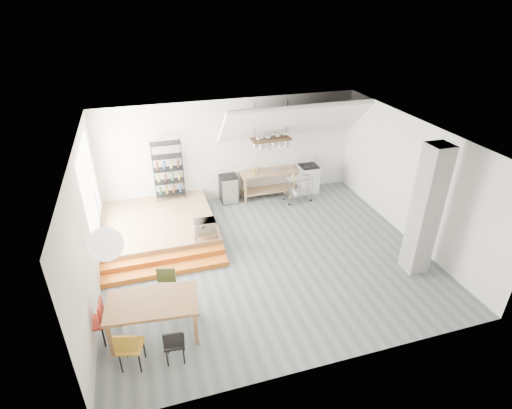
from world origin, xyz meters
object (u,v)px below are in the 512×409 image
object	(u,v)px
rolling_cart	(298,186)
mini_fridge	(228,189)
dining_table	(152,305)
stove	(308,178)

from	to	relation	value
rolling_cart	mini_fridge	bearing A→B (deg)	159.80
rolling_cart	mini_fridge	size ratio (longest dim) A/B	1.00
mini_fridge	dining_table	bearing A→B (deg)	-118.02
stove	dining_table	size ratio (longest dim) A/B	0.64
dining_table	stove	bearing A→B (deg)	49.19
rolling_cart	dining_table	bearing A→B (deg)	-141.76
mini_fridge	stove	bearing A→B (deg)	-0.93
dining_table	mini_fridge	bearing A→B (deg)	68.37
stove	mini_fridge	bearing A→B (deg)	179.07
dining_table	rolling_cart	distance (m)	6.53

